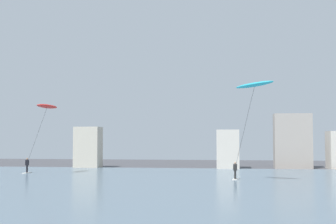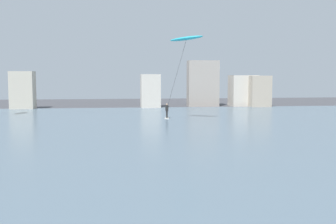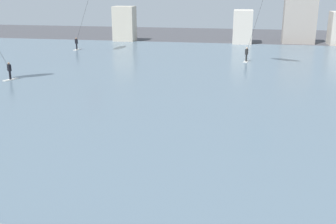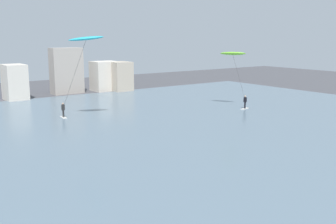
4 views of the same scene
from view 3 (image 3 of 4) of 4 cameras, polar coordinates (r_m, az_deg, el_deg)
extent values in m
cube|color=slate|center=(37.47, 8.07, 4.23)|extent=(84.00, 52.00, 0.10)
cube|color=beige|center=(65.74, -6.12, 12.18)|extent=(3.26, 2.71, 5.42)
cube|color=beige|center=(63.64, 10.44, 11.64)|extent=(2.82, 3.90, 5.00)
cube|color=#A89E93|center=(65.90, 17.96, 12.21)|extent=(4.76, 2.42, 7.12)
cube|color=silver|center=(57.28, -12.66, 8.53)|extent=(0.53, 1.43, 0.06)
cylinder|color=black|center=(57.23, -12.68, 8.95)|extent=(0.20, 0.20, 0.78)
cube|color=black|center=(57.14, -12.73, 9.63)|extent=(0.35, 0.24, 0.60)
sphere|color=#9E7051|center=(57.09, -12.76, 10.04)|extent=(0.20, 0.20, 0.20)
cylinder|color=#333333|center=(55.73, -11.87, 12.57)|extent=(2.75, 1.30, 6.04)
cube|color=silver|center=(40.30, -21.20, 4.26)|extent=(1.00, 1.45, 0.06)
cylinder|color=black|center=(40.22, -21.27, 4.84)|extent=(0.20, 0.20, 0.78)
cube|color=black|center=(40.09, -21.37, 5.80)|extent=(0.40, 0.35, 0.60)
sphere|color=#9E7051|center=(40.02, -21.43, 6.37)|extent=(0.20, 0.20, 0.20)
cube|color=silver|center=(47.75, 10.89, 6.97)|extent=(0.63, 1.45, 0.06)
cylinder|color=black|center=(47.68, 10.92, 7.47)|extent=(0.20, 0.20, 0.78)
cube|color=black|center=(47.57, 10.96, 8.29)|extent=(0.37, 0.26, 0.60)
sphere|color=tan|center=(47.51, 10.99, 8.78)|extent=(0.20, 0.20, 0.20)
cylinder|color=#333333|center=(45.72, 12.31, 12.42)|extent=(1.72, 2.97, 7.32)
camera|label=1|loc=(5.13, 3.01, -39.54)|focal=49.93mm
camera|label=2|loc=(6.08, -51.36, -23.81)|focal=44.13mm
camera|label=4|loc=(16.26, -60.79, 10.67)|focal=42.52mm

